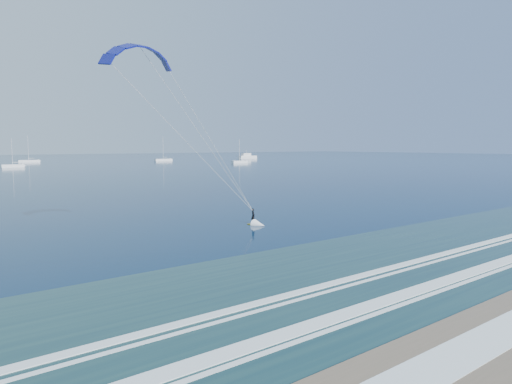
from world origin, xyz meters
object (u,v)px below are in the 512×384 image
object	(u,v)px
motor_yacht	(247,156)
sailboat_4	(163,160)
sailboat_2	(13,166)
sailboat_5	(239,162)
kitesurfer_rig	(205,142)
sailboat_3	(29,161)

from	to	relation	value
motor_yacht	sailboat_4	world-z (taller)	sailboat_4
sailboat_2	sailboat_4	world-z (taller)	sailboat_4
sailboat_4	sailboat_5	distance (m)	51.65
kitesurfer_rig	sailboat_5	world-z (taller)	kitesurfer_rig
sailboat_3	sailboat_4	xyz separation A→B (m)	(62.59, -23.09, -0.00)
kitesurfer_rig	sailboat_4	xyz separation A→B (m)	(89.22, 191.99, -8.25)
sailboat_2	sailboat_3	xyz separation A→B (m)	(16.28, 54.16, 0.01)
sailboat_4	sailboat_2	bearing A→B (deg)	-158.50
sailboat_2	sailboat_5	distance (m)	96.71
sailboat_4	sailboat_5	bearing A→B (deg)	-71.79
kitesurfer_rig	sailboat_2	distance (m)	161.46
kitesurfer_rig	motor_yacht	world-z (taller)	kitesurfer_rig
sailboat_2	sailboat_4	xyz separation A→B (m)	(78.88, 31.07, 0.01)
sailboat_2	sailboat_3	world-z (taller)	sailboat_3
motor_yacht	sailboat_5	distance (m)	73.38
sailboat_5	sailboat_3	bearing A→B (deg)	137.50
sailboat_5	sailboat_4	bearing A→B (deg)	108.21
kitesurfer_rig	motor_yacht	distance (m)	250.99
sailboat_2	sailboat_5	xyz separation A→B (m)	(95.02, -18.00, -0.00)
motor_yacht	sailboat_4	distance (m)	63.12
sailboat_2	sailboat_5	bearing A→B (deg)	-10.72
kitesurfer_rig	sailboat_4	bearing A→B (deg)	65.07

